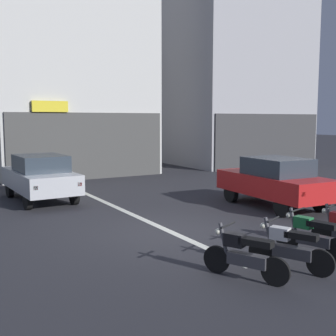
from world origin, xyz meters
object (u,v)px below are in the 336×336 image
car_red_parked_kerbside (275,180)px  motorcycle_black_row_leftmost (244,254)px  motorcycle_white_row_left_mid (289,247)px  car_silver_crossing_near (40,176)px  motorcycle_green_row_centre (311,235)px

car_red_parked_kerbside → motorcycle_black_row_leftmost: 6.69m
motorcycle_black_row_leftmost → motorcycle_white_row_left_mid: bearing=-5.5°
car_silver_crossing_near → motorcycle_white_row_left_mid: car_silver_crossing_near is taller
car_red_parked_kerbside → car_silver_crossing_near: bearing=142.4°
car_red_parked_kerbside → motorcycle_white_row_left_mid: (-3.99, -4.50, -0.43)m
car_silver_crossing_near → motorcycle_green_row_centre: 9.71m
motorcycle_green_row_centre → car_red_parked_kerbside: bearing=54.4°
car_silver_crossing_near → motorcycle_green_row_centre: bearing=-69.2°
motorcycle_white_row_left_mid → car_silver_crossing_near: bearing=104.3°
car_silver_crossing_near → car_red_parked_kerbside: (6.41, -4.94, 0.00)m
car_silver_crossing_near → motorcycle_black_row_leftmost: bearing=-81.6°
motorcycle_black_row_leftmost → motorcycle_white_row_left_mid: size_ratio=0.99×
motorcycle_black_row_leftmost → car_red_parked_kerbside: bearing=41.3°
motorcycle_white_row_left_mid → motorcycle_black_row_leftmost: bearing=174.5°
car_silver_crossing_near → motorcycle_white_row_left_mid: size_ratio=2.69×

